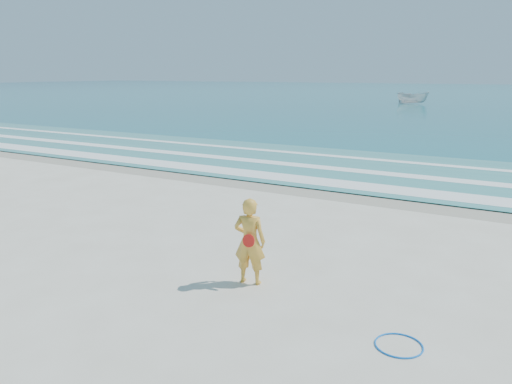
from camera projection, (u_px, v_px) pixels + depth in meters
The scene contains 10 objects.
ground at pixel (168, 272), 11.06m from camera, with size 400.00×400.00×0.00m, color silver.
wet_sand at pixel (322, 191), 18.67m from camera, with size 400.00×2.40×0.00m, color #B2A893.
ocean at pixel (505, 95), 99.82m from camera, with size 400.00×190.00×0.04m, color #19727F.
shallow at pixel (364, 168), 22.88m from camera, with size 400.00×10.00×0.01m, color #59B7AD.
foam_near at pixel (335, 183), 19.75m from camera, with size 400.00×1.40×0.01m, color white.
foam_mid at pixel (358, 171), 22.21m from camera, with size 400.00×0.90×0.01m, color white.
foam_far at pixel (379, 160), 25.00m from camera, with size 400.00×0.60×0.01m, color white.
hoop at pixel (399, 345), 8.08m from camera, with size 0.78×0.78×0.03m, color blue.
boat at pixel (413, 98), 69.83m from camera, with size 1.65×4.39×1.70m, color silver.
woman at pixel (250, 241), 10.31m from camera, with size 0.75×0.58×1.84m.
Camera 1 is at (6.81, -8.02, 4.32)m, focal length 35.00 mm.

